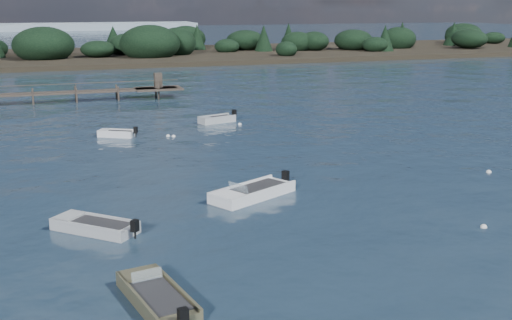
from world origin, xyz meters
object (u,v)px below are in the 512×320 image
object	(u,v)px
tender_far_white	(117,135)
dinghy_mid_white_a	(252,194)
tender_far_grey_b	(217,121)
dinghy_near_olive	(157,299)
dinghy_mid_grey	(95,228)

from	to	relation	value
tender_far_white	dinghy_mid_white_a	world-z (taller)	dinghy_mid_white_a
dinghy_mid_white_a	tender_far_grey_b	xyz separation A→B (m)	(3.95, 21.70, 0.01)
dinghy_near_olive	dinghy_mid_white_a	world-z (taller)	dinghy_mid_white_a
tender_far_white	tender_far_grey_b	size ratio (longest dim) A/B	0.84
dinghy_mid_grey	tender_far_grey_b	bearing A→B (deg)	63.05
dinghy_near_olive	tender_far_white	size ratio (longest dim) A/B	1.55
dinghy_mid_white_a	tender_far_grey_b	distance (m)	22.06
dinghy_mid_grey	tender_far_white	size ratio (longest dim) A/B	1.30
dinghy_mid_grey	dinghy_mid_white_a	world-z (taller)	dinghy_mid_white_a
dinghy_mid_grey	dinghy_near_olive	xyz separation A→B (m)	(1.40, -8.06, -0.00)
dinghy_mid_grey	dinghy_mid_white_a	bearing A→B (deg)	17.68
dinghy_near_olive	tender_far_white	xyz separation A→B (m)	(2.05, 29.13, 0.00)
dinghy_near_olive	tender_far_grey_b	size ratio (longest dim) A/B	1.30
dinghy_mid_white_a	tender_far_grey_b	world-z (taller)	dinghy_mid_white_a
tender_far_white	tender_far_grey_b	bearing A→B (deg)	20.35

